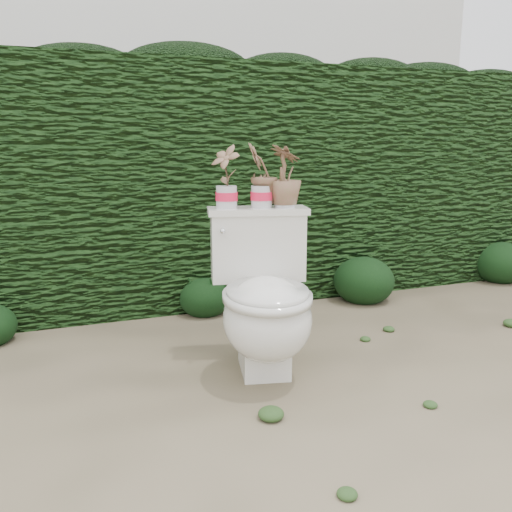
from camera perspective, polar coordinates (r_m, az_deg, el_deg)
name	(u,v)px	position (r m, az deg, el deg)	size (l,w,h in m)	color
ground	(264,380)	(2.62, 0.80, -12.89)	(60.00, 60.00, 0.00)	gray
hedge	(182,185)	(3.92, -7.78, 7.46)	(8.00, 1.00, 1.60)	#214617
house_wall	(152,78)	(8.39, -10.91, 17.91)	(8.00, 3.50, 4.00)	silver
toilet	(265,302)	(2.57, 0.90, -4.86)	(0.59, 0.76, 0.78)	silver
potted_plant_left	(226,178)	(2.69, -3.14, 8.19)	(0.16, 0.11, 0.30)	#317524
potted_plant_center	(262,177)	(2.71, 0.59, 8.33)	(0.17, 0.13, 0.30)	#317524
potted_plant_right	(285,178)	(2.73, 3.07, 8.24)	(0.17, 0.17, 0.29)	#317524
liriope_clump_2	(205,294)	(3.54, -5.44, -3.95)	(0.33, 0.33, 0.26)	black
liriope_clump_3	(364,277)	(3.88, 11.29, -2.16)	(0.42, 0.42, 0.34)	black
liriope_clump_4	(501,260)	(4.77, 24.37, -0.35)	(0.43, 0.43, 0.34)	black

